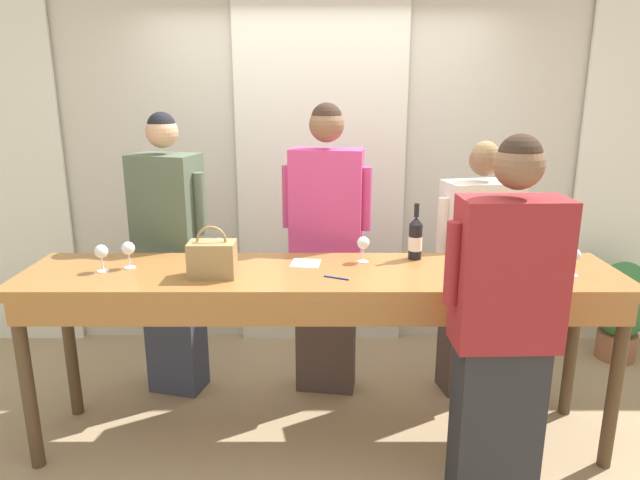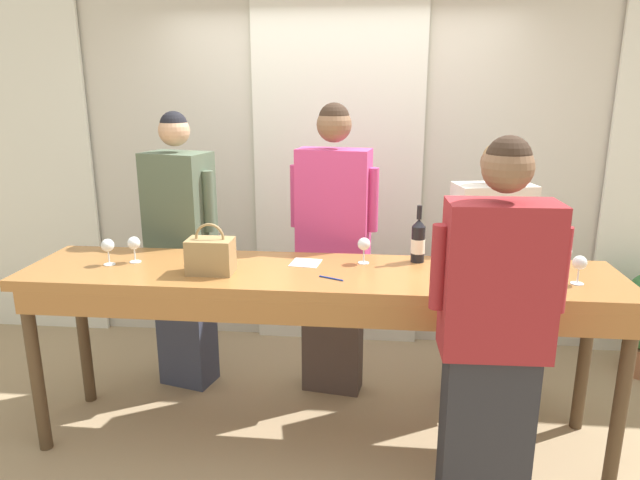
# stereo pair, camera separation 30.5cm
# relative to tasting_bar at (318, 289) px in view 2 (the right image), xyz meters

# --- Properties ---
(ground_plane) EXTENTS (18.00, 18.00, 0.00)m
(ground_plane) POSITION_rel_tasting_bar_xyz_m (0.00, 0.02, -0.91)
(ground_plane) COLOR tan
(wall_back) EXTENTS (12.00, 0.06, 2.80)m
(wall_back) POSITION_rel_tasting_bar_xyz_m (0.00, 1.44, 0.49)
(wall_back) COLOR beige
(wall_back) RESTS_ON ground_plane
(curtain_panel_left) EXTENTS (1.25, 0.03, 2.69)m
(curtain_panel_left) POSITION_rel_tasting_bar_xyz_m (-2.54, 1.37, 0.43)
(curtain_panel_left) COLOR white
(curtain_panel_left) RESTS_ON ground_plane
(curtain_panel_center) EXTENTS (1.25, 0.03, 2.69)m
(curtain_panel_center) POSITION_rel_tasting_bar_xyz_m (0.00, 1.37, 0.43)
(curtain_panel_center) COLOR white
(curtain_panel_center) RESTS_ON ground_plane
(tasting_bar) EXTENTS (3.17, 0.66, 1.01)m
(tasting_bar) POSITION_rel_tasting_bar_xyz_m (0.00, 0.00, 0.00)
(tasting_bar) COLOR #9E6633
(tasting_bar) RESTS_ON ground_plane
(wine_bottle) EXTENTS (0.08, 0.08, 0.32)m
(wine_bottle) POSITION_rel_tasting_bar_xyz_m (0.53, 0.24, 0.22)
(wine_bottle) COLOR black
(wine_bottle) RESTS_ON tasting_bar
(handbag) EXTENTS (0.24, 0.15, 0.27)m
(handbag) POSITION_rel_tasting_bar_xyz_m (-0.56, -0.07, 0.19)
(handbag) COLOR #997A4C
(handbag) RESTS_ON tasting_bar
(wine_glass_front_left) EXTENTS (0.07, 0.07, 0.15)m
(wine_glass_front_left) POSITION_rel_tasting_bar_xyz_m (-1.03, 0.07, 0.20)
(wine_glass_front_left) COLOR white
(wine_glass_front_left) RESTS_ON tasting_bar
(wine_glass_front_mid) EXTENTS (0.07, 0.07, 0.15)m
(wine_glass_front_mid) POSITION_rel_tasting_bar_xyz_m (0.23, 0.18, 0.20)
(wine_glass_front_mid) COLOR white
(wine_glass_front_mid) RESTS_ON tasting_bar
(wine_glass_front_right) EXTENTS (0.07, 0.07, 0.15)m
(wine_glass_front_right) POSITION_rel_tasting_bar_xyz_m (1.30, -0.06, 0.20)
(wine_glass_front_right) COLOR white
(wine_glass_front_right) RESTS_ON tasting_bar
(wine_glass_center_left) EXTENTS (0.07, 0.07, 0.15)m
(wine_glass_center_left) POSITION_rel_tasting_bar_xyz_m (1.20, 0.10, 0.20)
(wine_glass_center_left) COLOR white
(wine_glass_center_left) RESTS_ON tasting_bar
(wine_glass_center_mid) EXTENTS (0.07, 0.07, 0.15)m
(wine_glass_center_mid) POSITION_rel_tasting_bar_xyz_m (-1.16, 0.01, 0.20)
(wine_glass_center_mid) COLOR white
(wine_glass_center_mid) RESTS_ON tasting_bar
(wine_glass_center_right) EXTENTS (0.07, 0.07, 0.15)m
(wine_glass_center_right) POSITION_rel_tasting_bar_xyz_m (1.29, 0.14, 0.20)
(wine_glass_center_right) COLOR white
(wine_glass_center_right) RESTS_ON tasting_bar
(wine_glass_back_left) EXTENTS (0.07, 0.07, 0.15)m
(wine_glass_back_left) POSITION_rel_tasting_bar_xyz_m (-0.56, 0.15, 0.20)
(wine_glass_back_left) COLOR white
(wine_glass_back_left) RESTS_ON tasting_bar
(napkin) EXTENTS (0.17, 0.17, 0.00)m
(napkin) POSITION_rel_tasting_bar_xyz_m (-0.09, 0.14, 0.10)
(napkin) COLOR white
(napkin) RESTS_ON tasting_bar
(pen) EXTENTS (0.13, 0.07, 0.01)m
(pen) POSITION_rel_tasting_bar_xyz_m (0.08, -0.11, 0.10)
(pen) COLOR #193399
(pen) RESTS_ON tasting_bar
(guest_olive_jacket) EXTENTS (0.51, 0.36, 1.82)m
(guest_olive_jacket) POSITION_rel_tasting_bar_xyz_m (-0.95, 0.59, 0.01)
(guest_olive_jacket) COLOR #383D51
(guest_olive_jacket) RESTS_ON ground_plane
(guest_pink_top) EXTENTS (0.56, 0.27, 1.87)m
(guest_pink_top) POSITION_rel_tasting_bar_xyz_m (0.03, 0.59, 0.06)
(guest_pink_top) COLOR #473833
(guest_pink_top) RESTS_ON ground_plane
(guest_cream_sweater) EXTENTS (0.57, 0.34, 1.64)m
(guest_cream_sweater) POSITION_rel_tasting_bar_xyz_m (0.99, 0.59, -0.09)
(guest_cream_sweater) COLOR #473833
(guest_cream_sweater) RESTS_ON ground_plane
(host_pouring) EXTENTS (0.57, 0.25, 1.78)m
(host_pouring) POSITION_rel_tasting_bar_xyz_m (0.81, -0.52, -0.01)
(host_pouring) COLOR #28282D
(host_pouring) RESTS_ON ground_plane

